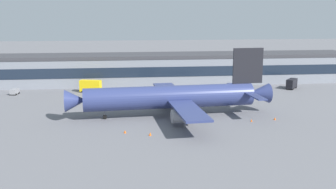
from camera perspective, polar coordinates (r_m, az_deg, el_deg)
name	(u,v)px	position (r m, az deg, el deg)	size (l,w,h in m)	color
ground_plane	(179,117)	(103.98, 1.65, -3.25)	(600.00, 600.00, 0.00)	slate
terminal_building	(160,68)	(153.73, -1.15, 3.77)	(150.27, 17.29, 11.31)	gray
airliner	(173,97)	(103.89, 0.73, -0.34)	(54.62, 46.36, 17.63)	navy
stair_truck	(292,83)	(148.82, 17.34, 1.54)	(5.70, 6.14, 3.55)	black
follow_me_car	(143,91)	(133.67, -3.54, 0.56)	(2.47, 4.60, 1.85)	black
baggage_tug	(15,91)	(141.86, -21.20, 0.43)	(2.55, 3.85, 1.85)	gray
catering_truck	(91,86)	(138.35, -11.01, 1.25)	(7.64, 4.52, 4.15)	yellow
traffic_cone_0	(251,120)	(101.77, 11.91, -3.67)	(0.47, 0.47, 0.59)	#F2590C
traffic_cone_1	(125,132)	(90.72, -6.21, -5.33)	(0.55, 0.55, 0.68)	#F2590C
traffic_cone_2	(275,119)	(104.75, 15.11, -3.36)	(0.55, 0.55, 0.68)	#F2590C
traffic_cone_3	(150,134)	(88.55, -2.59, -5.68)	(0.59, 0.59, 0.74)	#F2590C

